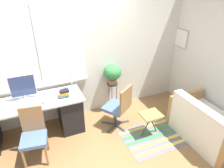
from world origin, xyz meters
The scene contains 16 objects.
ground_plane centered at (0.00, 0.00, 0.00)m, with size 14.00×14.00×0.00m, color olive.
wall_back_with_window centered at (-0.03, 0.72, 1.36)m, with size 9.00×0.12×2.70m.
wall_right_with_picture centered at (2.45, 0.00, 1.35)m, with size 0.08×9.00×2.70m.
desk centered at (-0.94, 0.32, 0.39)m, with size 1.93×0.64×0.74m.
monitor centered at (-0.93, 0.44, 0.96)m, with size 0.42×0.20×0.45m.
keyboard centered at (-0.95, 0.15, 0.74)m, with size 0.42×0.11×0.02m.
mouse centered at (-0.66, 0.17, 0.75)m, with size 0.04×0.07×0.03m.
desk_lamp centered at (-0.10, 0.49, 1.01)m, with size 0.13×0.13×0.40m.
book_stack centered at (-0.29, 0.25, 0.80)m, with size 0.19×0.16×0.14m.
desk_chair_wooden centered at (-0.89, -0.21, 0.47)m, with size 0.43×0.45×0.89m.
office_chair_swivel centered at (0.64, -0.05, 0.46)m, with size 0.59×0.59×0.90m.
couch_loveseat centered at (1.92, -0.98, 0.28)m, with size 0.79×1.30×0.80m.
plant_stand centered at (0.77, 0.55, 0.55)m, with size 0.23×0.23×0.64m.
potted_plant centered at (0.77, 0.55, 0.89)m, with size 0.36×0.36×0.43m.
floor_rug_striped centered at (1.10, -0.59, 0.00)m, with size 1.14×0.82×0.01m.
folding_stool centered at (1.08, -0.47, 0.40)m, with size 0.37×0.31×0.45m.
Camera 1 is at (-0.72, -2.87, 2.58)m, focal length 32.00 mm.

